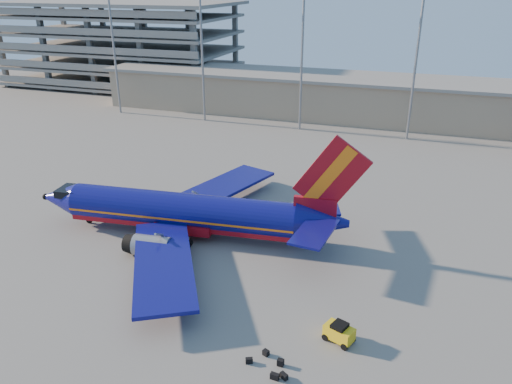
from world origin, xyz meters
TOP-DOWN VIEW (x-y plane):
  - ground at (0.00, 0.00)m, footprint 220.00×220.00m
  - terminal_building at (10.00, 58.00)m, footprint 122.00×16.00m
  - parking_garage at (-62.00, 74.05)m, footprint 62.00×32.00m
  - light_mast_row at (5.00, 46.00)m, footprint 101.60×1.60m
  - aircraft_main at (-5.83, -0.04)m, footprint 37.59×36.00m
  - baggage_tug at (13.30, -12.67)m, footprint 2.68×2.16m
  - luggage_pile at (9.19, -17.36)m, footprint 3.57×2.63m

SIDE VIEW (x-z plane):
  - ground at x=0.00m, z-range 0.00..0.00m
  - luggage_pile at x=9.19m, z-range -0.03..0.51m
  - baggage_tug at x=13.30m, z-range 0.03..1.71m
  - aircraft_main at x=-5.83m, z-range -3.65..9.09m
  - terminal_building at x=10.00m, z-range 0.07..8.57m
  - parking_garage at x=-62.00m, z-range 1.03..22.43m
  - light_mast_row at x=5.00m, z-range 3.23..31.88m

